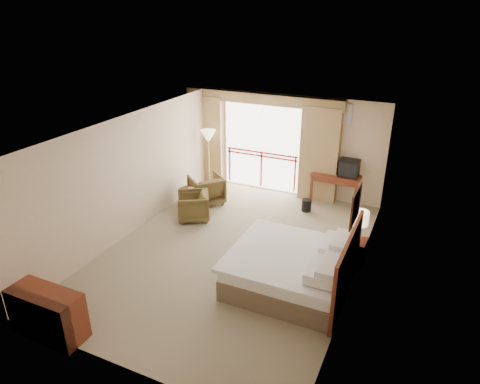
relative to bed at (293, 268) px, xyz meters
The scene contains 29 objects.
floor 1.66m from the bed, 158.15° to the left, with size 7.00×7.00×0.00m, color #87795C.
ceiling 2.83m from the bed, 158.15° to the left, with size 7.00×7.00×0.00m, color white.
wall_back 4.47m from the bed, 110.05° to the left, with size 5.00×5.00×0.00m, color beige.
wall_front 3.41m from the bed, 117.29° to the right, with size 5.00×5.00×0.00m, color beige.
wall_left 4.16m from the bed, behind, with size 7.00×7.00×0.00m, color beige.
wall_right 1.52m from the bed, 30.87° to the left, with size 7.00×7.00×0.00m, color beige.
balcony_door 4.75m from the bed, 119.37° to the left, with size 2.40×2.40×0.00m, color white.
balcony_railing 4.68m from the bed, 119.49° to the left, with size 2.09×0.03×1.02m.
curtain_left 5.65m from the bed, 134.97° to the left, with size 1.00×0.26×2.50m, color olive.
curtain_right 4.10m from the bed, 99.29° to the left, with size 1.00×0.26×2.50m, color olive.
valance 5.08m from the bed, 119.98° to the left, with size 4.40×0.22×0.28m, color olive.
hvac_vent 4.53m from the bed, 92.76° to the left, with size 0.50×0.04×0.50m, color silver.
bed is the anchor object (origin of this frame).
headboard 1.00m from the bed, ahead, with size 0.06×2.10×1.30m, color #592317.
framed_art 1.77m from the bed, ahead, with size 0.04×0.72×0.60m.
nightstand 1.53m from the bed, 53.82° to the left, with size 0.38×0.45×0.54m, color #592317.
table_lamp 1.69m from the bed, 54.89° to the left, with size 0.33×0.33×0.59m.
phone 1.40m from the bed, 51.82° to the left, with size 0.20×0.15×0.09m, color black.
desk 3.99m from the bed, 92.16° to the left, with size 1.24×0.60×0.81m.
tv 3.98m from the bed, 87.81° to the left, with size 0.49×0.39×0.44m.
coffee_maker 4.00m from the bed, 97.26° to the left, with size 0.13×0.13×0.29m, color black.
cup 3.92m from the bed, 95.16° to the left, with size 0.07×0.07×0.10m, color white.
wastebasket 3.23m from the bed, 102.19° to the left, with size 0.24×0.24×0.31m, color black.
armchair_far 4.11m from the bed, 141.78° to the left, with size 0.80×0.82×0.75m, color #4A3B1C.
armchair_near 3.46m from the bed, 152.74° to the left, with size 0.73×0.75×0.68m, color #4A3B1C.
side_table 4.06m from the bed, 149.43° to the left, with size 0.47×0.47×0.51m.
book 4.06m from the bed, 149.43° to the left, with size 0.18×0.24×0.02m, color white.
floor_lamp 5.17m from the bed, 136.26° to the left, with size 0.43×0.43×1.67m.
dresser 4.18m from the bed, 137.31° to the right, with size 1.20×0.51×0.80m.
Camera 1 is at (3.39, -7.00, 4.83)m, focal length 32.00 mm.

